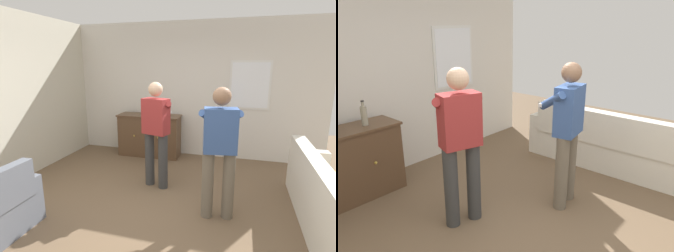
# 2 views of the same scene
# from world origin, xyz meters

# --- Properties ---
(ground) EXTENTS (10.40, 10.40, 0.00)m
(ground) POSITION_xyz_m (0.00, 0.00, 0.00)
(ground) COLOR brown
(wall_back_with_window) EXTENTS (5.20, 0.15, 2.80)m
(wall_back_with_window) POSITION_xyz_m (0.02, 2.66, 1.40)
(wall_back_with_window) COLOR silver
(wall_back_with_window) RESTS_ON ground
(couch) EXTENTS (0.57, 2.57, 0.89)m
(couch) POSITION_xyz_m (1.99, 0.26, 0.33)
(couch) COLOR silver
(couch) RESTS_ON ground
(sideboard_cabinet) EXTENTS (1.33, 0.49, 0.89)m
(sideboard_cabinet) POSITION_xyz_m (-0.89, 2.30, 0.45)
(sideboard_cabinet) COLOR brown
(sideboard_cabinet) RESTS_ON ground
(bottle_wine_green) EXTENTS (0.07, 0.07, 0.31)m
(bottle_wine_green) POSITION_xyz_m (-0.59, 2.28, 1.02)
(bottle_wine_green) COLOR gray
(bottle_wine_green) RESTS_ON sideboard_cabinet
(person_standing_left) EXTENTS (0.53, 0.52, 1.68)m
(person_standing_left) POSITION_xyz_m (-0.28, 0.93, 0.94)
(person_standing_left) COLOR #383838
(person_standing_left) RESTS_ON ground
(person_standing_right) EXTENTS (0.55, 0.50, 1.68)m
(person_standing_right) POSITION_xyz_m (0.75, 0.29, 0.94)
(person_standing_right) COLOR #6B6051
(person_standing_right) RESTS_ON ground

